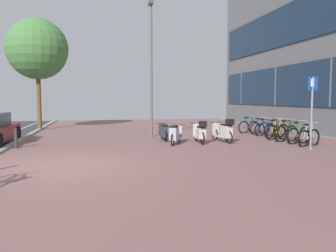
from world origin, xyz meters
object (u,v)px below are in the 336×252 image
at_px(bicycle_rack_04, 275,131).
at_px(bollard_far, 16,138).
at_px(scooter_far, 164,132).
at_px(scooter_extra, 200,133).
at_px(bicycle_rack_06, 260,128).
at_px(bicycle_rack_07, 249,127).
at_px(scooter_near, 224,131).
at_px(scooter_mid, 175,134).
at_px(bicycle_rack_02, 286,133).
at_px(bicycle_rack_03, 278,132).
at_px(lamp_post, 151,63).
at_px(parking_sign, 312,105).
at_px(bicycle_rack_01, 298,135).
at_px(bicycle_rack_05, 265,129).
at_px(bicycle_rack_00, 309,138).
at_px(street_tree, 37,49).

bearing_deg(bicycle_rack_04, bollard_far, -174.37).
xyz_separation_m(bicycle_rack_04, scooter_far, (-5.49, -0.01, 0.05)).
relative_size(scooter_far, scooter_extra, 1.04).
height_order(bicycle_rack_06, scooter_far, bicycle_rack_06).
xyz_separation_m(bicycle_rack_07, scooter_near, (-2.80, -3.43, 0.14)).
bearing_deg(scooter_mid, bicycle_rack_02, -1.32).
bearing_deg(bicycle_rack_03, lamp_post, 157.51).
distance_m(scooter_mid, parking_sign, 5.34).
bearing_deg(bicycle_rack_07, bicycle_rack_04, -82.85).
height_order(scooter_far, parking_sign, parking_sign).
xyz_separation_m(bicycle_rack_03, scooter_extra, (-3.92, -0.53, 0.09)).
bearing_deg(scooter_mid, bicycle_rack_06, 28.34).
xyz_separation_m(bicycle_rack_01, parking_sign, (-0.57, -1.63, 1.30)).
relative_size(bicycle_rack_05, scooter_far, 0.72).
distance_m(bicycle_rack_06, lamp_post, 6.68).
height_order(bicycle_rack_04, bicycle_rack_06, same).
xyz_separation_m(scooter_near, bollard_far, (-8.41, 0.06, -0.10)).
xyz_separation_m(bicycle_rack_05, bicycle_rack_06, (0.12, 0.74, -0.00)).
distance_m(bicycle_rack_06, bicycle_rack_07, 0.79).
height_order(bicycle_rack_03, bicycle_rack_06, bicycle_rack_03).
xyz_separation_m(bicycle_rack_03, parking_sign, (-0.47, -3.12, 1.29)).
distance_m(bicycle_rack_03, bicycle_rack_05, 1.50).
relative_size(bicycle_rack_04, bicycle_rack_06, 1.02).
height_order(bicycle_rack_05, scooter_extra, scooter_extra).
xyz_separation_m(parking_sign, lamp_post, (-5.08, 5.41, 1.96)).
bearing_deg(bicycle_rack_04, bicycle_rack_00, -93.92).
bearing_deg(bicycle_rack_03, bicycle_rack_05, 84.10).
distance_m(bicycle_rack_04, bollard_far, 11.55).
xyz_separation_m(bicycle_rack_06, parking_sign, (-0.74, -5.35, 1.32)).
xyz_separation_m(bicycle_rack_07, scooter_mid, (-5.03, -3.61, 0.07)).
height_order(bicycle_rack_03, lamp_post, lamp_post).
height_order(bicycle_rack_04, bicycle_rack_07, bicycle_rack_07).
distance_m(bicycle_rack_06, scooter_extra, 5.02).
bearing_deg(bicycle_rack_00, scooter_far, 150.66).
height_order(scooter_near, street_tree, street_tree).
bearing_deg(street_tree, scooter_extra, -46.21).
distance_m(bicycle_rack_04, scooter_far, 5.49).
bearing_deg(scooter_mid, lamp_post, 99.99).
height_order(bicycle_rack_00, bicycle_rack_01, bicycle_rack_01).
xyz_separation_m(bicycle_rack_01, scooter_extra, (-4.02, 0.96, 0.10)).
xyz_separation_m(scooter_extra, street_tree, (-7.64, 7.97, 4.36)).
bearing_deg(scooter_extra, bicycle_rack_00, -23.11).
height_order(scooter_extra, parking_sign, parking_sign).
xyz_separation_m(parking_sign, street_tree, (-11.09, 10.56, 3.17)).
distance_m(bicycle_rack_05, bollard_far, 11.52).
bearing_deg(lamp_post, scooter_near, -45.00).
distance_m(scooter_near, street_tree, 12.56).
relative_size(scooter_mid, lamp_post, 0.23).
xyz_separation_m(scooter_mid, scooter_extra, (1.11, 0.10, 0.04)).
bearing_deg(bicycle_rack_04, scooter_extra, -163.07).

